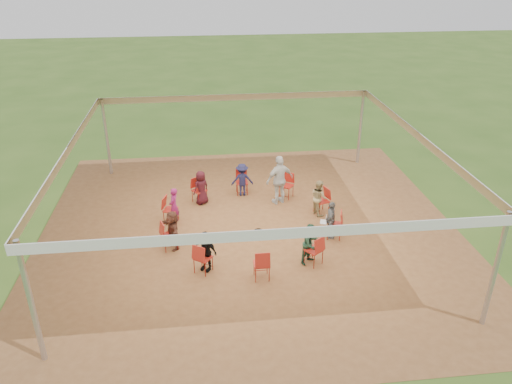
{
  "coord_description": "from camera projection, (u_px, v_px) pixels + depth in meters",
  "views": [
    {
      "loc": [
        -1.39,
        -13.59,
        7.97
      ],
      "look_at": [
        0.22,
        0.3,
        1.17
      ],
      "focal_mm": 35.0,
      "sensor_mm": 36.0,
      "label": 1
    }
  ],
  "objects": [
    {
      "name": "person_seated_3",
      "position": [
        201.0,
        188.0,
        17.14
      ],
      "size": [
        0.67,
        0.61,
        1.2
      ],
      "primitive_type": "imported",
      "rotation": [
        0.0,
        0.0,
        -2.5
      ],
      "color": "#3B1018",
      "rests_on": "ground"
    },
    {
      "name": "chair_6",
      "position": [
        169.0,
        235.0,
        14.57
      ],
      "size": [
        0.55,
        0.54,
        0.9
      ],
      "primitive_type": null,
      "rotation": [
        0.0,
        0.0,
        -1.25
      ],
      "color": "red",
      "rests_on": "ground"
    },
    {
      "name": "chair_7",
      "position": [
        203.0,
        258.0,
        13.51
      ],
      "size": [
        0.6,
        0.6,
        0.9
      ],
      "primitive_type": null,
      "rotation": [
        0.0,
        0.0,
        -0.62
      ],
      "color": "red",
      "rests_on": "ground"
    },
    {
      "name": "dirt_patch",
      "position": [
        250.0,
        229.0,
        15.77
      ],
      "size": [
        13.0,
        13.0,
        0.0
      ],
      "primitive_type": "plane",
      "color": "brown",
      "rests_on": "ground"
    },
    {
      "name": "chair_0",
      "position": [
        335.0,
        225.0,
        15.13
      ],
      "size": [
        0.55,
        0.53,
        0.9
      ],
      "primitive_type": null,
      "rotation": [
        0.0,
        0.0,
        1.27
      ],
      "color": "red",
      "rests_on": "ground"
    },
    {
      "name": "chair_9",
      "position": [
        314.0,
        250.0,
        13.86
      ],
      "size": [
        0.6,
        0.6,
        0.9
      ],
      "primitive_type": null,
      "rotation": [
        0.0,
        0.0,
        0.64
      ],
      "color": "red",
      "rests_on": "ground"
    },
    {
      "name": "person_seated_7",
      "position": [
        311.0,
        244.0,
        13.87
      ],
      "size": [
        0.67,
        0.62,
        1.2
      ],
      "primitive_type": "imported",
      "rotation": [
        0.0,
        0.0,
        0.64
      ],
      "color": "#224630",
      "rests_on": "ground"
    },
    {
      "name": "laptop",
      "position": [
        325.0,
        221.0,
        15.13
      ],
      "size": [
        0.3,
        0.34,
        0.2
      ],
      "rotation": [
        0.0,
        0.0,
        1.27
      ],
      "color": "#B7B7BC",
      "rests_on": "ground"
    },
    {
      "name": "tent",
      "position": [
        250.0,
        160.0,
        14.73
      ],
      "size": [
        10.33,
        10.33,
        3.0
      ],
      "color": "#B2B2B7",
      "rests_on": "ground"
    },
    {
      "name": "person_seated_6",
      "position": [
        205.0,
        251.0,
        13.54
      ],
      "size": [
        0.78,
        0.7,
        1.2
      ],
      "primitive_type": "imported",
      "rotation": [
        0.0,
        0.0,
        -0.62
      ],
      "color": "black",
      "rests_on": "ground"
    },
    {
      "name": "ground",
      "position": [
        250.0,
        230.0,
        15.77
      ],
      "size": [
        80.0,
        80.0,
        0.0
      ],
      "primitive_type": "plane",
      "color": "#37581B",
      "rests_on": "ground"
    },
    {
      "name": "chair_8",
      "position": [
        262.0,
        264.0,
        13.24
      ],
      "size": [
        0.42,
        0.44,
        0.9
      ],
      "primitive_type": null,
      "rotation": [
        0.0,
        0.0,
        0.01
      ],
      "color": "red",
      "rests_on": "ground"
    },
    {
      "name": "chair_3",
      "position": [
        242.0,
        182.0,
        17.9
      ],
      "size": [
        0.42,
        0.44,
        0.9
      ],
      "primitive_type": null,
      "rotation": [
        0.0,
        0.0,
        -3.13
      ],
      "color": "red",
      "rests_on": "ground"
    },
    {
      "name": "person_seated_0",
      "position": [
        331.0,
        220.0,
        15.08
      ],
      "size": [
        0.56,
        0.78,
        1.2
      ],
      "primitive_type": "imported",
      "rotation": [
        0.0,
        0.0,
        1.27
      ],
      "color": "slate",
      "rests_on": "ground"
    },
    {
      "name": "person_seated_4",
      "position": [
        174.0,
        206.0,
        15.92
      ],
      "size": [
        0.41,
        0.5,
        1.2
      ],
      "primitive_type": "imported",
      "rotation": [
        0.0,
        0.0,
        -1.87
      ],
      "color": "#8A1958",
      "rests_on": "ground"
    },
    {
      "name": "person_seated_5",
      "position": [
        173.0,
        230.0,
        14.55
      ],
      "size": [
        0.75,
        1.19,
        1.2
      ],
      "primitive_type": "imported",
      "rotation": [
        0.0,
        0.0,
        -1.25
      ],
      "color": "brown",
      "rests_on": "ground"
    },
    {
      "name": "chair_5",
      "position": [
        171.0,
        210.0,
        16.01
      ],
      "size": [
        0.55,
        0.53,
        0.9
      ],
      "primitive_type": null,
      "rotation": [
        0.0,
        0.0,
        -1.87
      ],
      "color": "red",
      "rests_on": "ground"
    },
    {
      "name": "chair_2",
      "position": [
        286.0,
        186.0,
        17.63
      ],
      "size": [
        0.6,
        0.6,
        0.9
      ],
      "primitive_type": null,
      "rotation": [
        0.0,
        0.0,
        2.52
      ],
      "color": "red",
      "rests_on": "ground"
    },
    {
      "name": "cable_coil",
      "position": [
        259.0,
        231.0,
        15.64
      ],
      "size": [
        0.36,
        0.36,
        0.03
      ],
      "rotation": [
        0.0,
        0.0,
        -0.22
      ],
      "color": "black",
      "rests_on": "ground"
    },
    {
      "name": "person_seated_2",
      "position": [
        242.0,
        180.0,
        17.73
      ],
      "size": [
        0.78,
        0.39,
        1.2
      ],
      "primitive_type": "imported",
      "rotation": [
        0.0,
        0.0,
        -3.13
      ],
      "color": "#1B1B3D",
      "rests_on": "ground"
    },
    {
      "name": "chair_1",
      "position": [
        322.0,
        201.0,
        16.57
      ],
      "size": [
        0.55,
        0.54,
        0.9
      ],
      "primitive_type": null,
      "rotation": [
        0.0,
        0.0,
        1.9
      ],
      "color": "red",
      "rests_on": "ground"
    },
    {
      "name": "person_seated_1",
      "position": [
        319.0,
        197.0,
        16.46
      ],
      "size": [
        0.51,
        0.66,
        1.2
      ],
      "primitive_type": "imported",
      "rotation": [
        0.0,
        0.0,
        1.9
      ],
      "color": "tan",
      "rests_on": "ground"
    },
    {
      "name": "standing_person",
      "position": [
        280.0,
        180.0,
        17.06
      ],
      "size": [
        1.14,
        0.87,
        1.74
      ],
      "primitive_type": "imported",
      "rotation": [
        0.0,
        0.0,
        3.52
      ],
      "color": "silver",
      "rests_on": "ground"
    },
    {
      "name": "chair_4",
      "position": [
        199.0,
        191.0,
        17.29
      ],
      "size": [
        0.6,
        0.6,
        0.9
      ],
      "primitive_type": null,
      "rotation": [
        0.0,
        0.0,
        -2.5
      ],
      "color": "red",
      "rests_on": "ground"
    }
  ]
}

